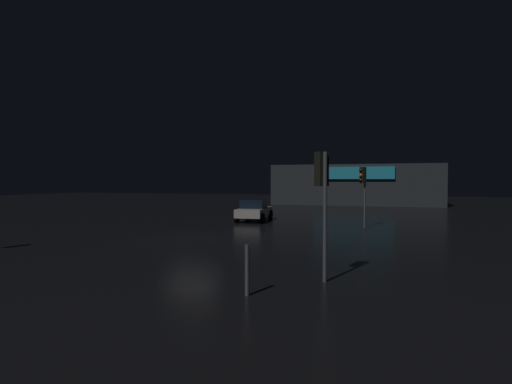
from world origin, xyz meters
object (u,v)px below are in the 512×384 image
at_px(traffic_signal_opposite, 322,184).
at_px(car_near, 254,210).
at_px(store_building, 356,185).
at_px(traffic_signal_cross_left, 363,182).

relative_size(traffic_signal_opposite, car_near, 0.88).
bearing_deg(traffic_signal_opposite, store_building, 92.73).
xyz_separation_m(store_building, car_near, (-5.22, -23.17, -1.56)).
height_order(traffic_signal_opposite, traffic_signal_cross_left, traffic_signal_cross_left).
xyz_separation_m(traffic_signal_opposite, traffic_signal_cross_left, (0.36, 13.71, -0.04)).
distance_m(store_building, traffic_signal_opposite, 38.57).
bearing_deg(car_near, traffic_signal_cross_left, -12.52).
height_order(store_building, car_near, store_building).
relative_size(traffic_signal_cross_left, car_near, 0.88).
bearing_deg(traffic_signal_cross_left, traffic_signal_opposite, -91.49).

